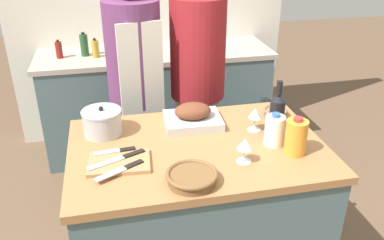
{
  "coord_description": "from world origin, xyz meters",
  "views": [
    {
      "loc": [
        -0.4,
        -1.7,
        1.92
      ],
      "look_at": [
        0.0,
        0.13,
        0.98
      ],
      "focal_mm": 38.0,
      "sensor_mm": 36.0,
      "label": 1
    }
  ],
  "objects_px": {
    "cutting_board": "(119,163)",
    "wine_glass_right": "(255,114)",
    "knife_paring": "(121,170)",
    "person_cook_aproned": "(136,85)",
    "stock_pot": "(102,122)",
    "roasting_pan": "(193,117)",
    "knife_bread": "(116,151)",
    "mixing_bowl": "(275,112)",
    "condiment_bottle_tall": "(84,45)",
    "condiment_bottle_extra": "(95,49)",
    "wine_bottle_green": "(277,111)",
    "wicker_basket": "(192,177)",
    "juice_jug": "(296,137)",
    "condiment_bottle_short": "(59,50)",
    "person_cook_guest": "(198,80)",
    "knife_chef": "(119,159)",
    "milk_jug": "(275,130)",
    "wine_glass_left": "(245,145)"
  },
  "relations": [
    {
      "from": "mixing_bowl",
      "to": "wine_glass_right",
      "type": "distance_m",
      "value": 0.23
    },
    {
      "from": "mixing_bowl",
      "to": "knife_paring",
      "type": "distance_m",
      "value": 0.98
    },
    {
      "from": "wicker_basket",
      "to": "person_cook_guest",
      "type": "bearing_deg",
      "value": 75.86
    },
    {
      "from": "juice_jug",
      "to": "condiment_bottle_extra",
      "type": "bearing_deg",
      "value": 118.44
    },
    {
      "from": "knife_chef",
      "to": "person_cook_guest",
      "type": "xyz_separation_m",
      "value": [
        0.58,
        0.92,
        -0.0
      ]
    },
    {
      "from": "juice_jug",
      "to": "roasting_pan",
      "type": "bearing_deg",
      "value": 136.0
    },
    {
      "from": "roasting_pan",
      "to": "wine_glass_right",
      "type": "height_order",
      "value": "wine_glass_right"
    },
    {
      "from": "cutting_board",
      "to": "stock_pot",
      "type": "xyz_separation_m",
      "value": [
        -0.06,
        0.32,
        0.06
      ]
    },
    {
      "from": "condiment_bottle_extra",
      "to": "person_cook_guest",
      "type": "relative_size",
      "value": 0.09
    },
    {
      "from": "wine_bottle_green",
      "to": "person_cook_guest",
      "type": "relative_size",
      "value": 0.17
    },
    {
      "from": "condiment_bottle_tall",
      "to": "mixing_bowl",
      "type": "bearing_deg",
      "value": -51.75
    },
    {
      "from": "mixing_bowl",
      "to": "condiment_bottle_tall",
      "type": "relative_size",
      "value": 0.73
    },
    {
      "from": "stock_pot",
      "to": "knife_paring",
      "type": "distance_m",
      "value": 0.4
    },
    {
      "from": "juice_jug",
      "to": "wine_glass_left",
      "type": "xyz_separation_m",
      "value": [
        -0.26,
        -0.02,
        0.0
      ]
    },
    {
      "from": "milk_jug",
      "to": "knife_bread",
      "type": "relative_size",
      "value": 0.86
    },
    {
      "from": "cutting_board",
      "to": "milk_jug",
      "type": "relative_size",
      "value": 1.74
    },
    {
      "from": "knife_chef",
      "to": "person_cook_guest",
      "type": "height_order",
      "value": "person_cook_guest"
    },
    {
      "from": "knife_paring",
      "to": "person_cook_aproned",
      "type": "bearing_deg",
      "value": 81.28
    },
    {
      "from": "condiment_bottle_tall",
      "to": "knife_paring",
      "type": "bearing_deg",
      "value": -83.94
    },
    {
      "from": "stock_pot",
      "to": "wine_bottle_green",
      "type": "relative_size",
      "value": 0.73
    },
    {
      "from": "wine_glass_left",
      "to": "person_cook_aproned",
      "type": "relative_size",
      "value": 0.07
    },
    {
      "from": "cutting_board",
      "to": "mixing_bowl",
      "type": "height_order",
      "value": "mixing_bowl"
    },
    {
      "from": "condiment_bottle_extra",
      "to": "person_cook_guest",
      "type": "xyz_separation_m",
      "value": [
        0.68,
        -0.7,
        -0.05
      ]
    },
    {
      "from": "person_cook_guest",
      "to": "juice_jug",
      "type": "bearing_deg",
      "value": -60.8
    },
    {
      "from": "person_cook_guest",
      "to": "condiment_bottle_extra",
      "type": "bearing_deg",
      "value": 149.64
    },
    {
      "from": "stock_pot",
      "to": "condiment_bottle_extra",
      "type": "xyz_separation_m",
      "value": [
        -0.03,
        1.31,
        0.01
      ]
    },
    {
      "from": "cutting_board",
      "to": "wine_glass_right",
      "type": "relative_size",
      "value": 2.31
    },
    {
      "from": "roasting_pan",
      "to": "knife_paring",
      "type": "relative_size",
      "value": 1.41
    },
    {
      "from": "juice_jug",
      "to": "condiment_bottle_short",
      "type": "xyz_separation_m",
      "value": [
        -1.21,
        1.75,
        -0.02
      ]
    },
    {
      "from": "knife_chef",
      "to": "milk_jug",
      "type": "bearing_deg",
      "value": 0.81
    },
    {
      "from": "condiment_bottle_extra",
      "to": "knife_paring",
      "type": "bearing_deg",
      "value": -86.6
    },
    {
      "from": "wine_glass_right",
      "to": "roasting_pan",
      "type": "bearing_deg",
      "value": 156.13
    },
    {
      "from": "knife_chef",
      "to": "condiment_bottle_short",
      "type": "distance_m",
      "value": 1.7
    },
    {
      "from": "stock_pot",
      "to": "wine_glass_right",
      "type": "height_order",
      "value": "stock_pot"
    },
    {
      "from": "mixing_bowl",
      "to": "knife_chef",
      "type": "height_order",
      "value": "mixing_bowl"
    },
    {
      "from": "knife_paring",
      "to": "knife_bread",
      "type": "height_order",
      "value": "same"
    },
    {
      "from": "wicker_basket",
      "to": "wine_bottle_green",
      "type": "xyz_separation_m",
      "value": [
        0.54,
        0.37,
        0.08
      ]
    },
    {
      "from": "roasting_pan",
      "to": "knife_bread",
      "type": "distance_m",
      "value": 0.48
    },
    {
      "from": "wine_bottle_green",
      "to": "wicker_basket",
      "type": "bearing_deg",
      "value": -145.34
    },
    {
      "from": "milk_jug",
      "to": "knife_chef",
      "type": "relative_size",
      "value": 0.62
    },
    {
      "from": "roasting_pan",
      "to": "condiment_bottle_tall",
      "type": "distance_m",
      "value": 1.49
    },
    {
      "from": "condiment_bottle_short",
      "to": "condiment_bottle_extra",
      "type": "xyz_separation_m",
      "value": [
        0.28,
        -0.04,
        0.0
      ]
    },
    {
      "from": "stock_pot",
      "to": "juice_jug",
      "type": "xyz_separation_m",
      "value": [
        0.89,
        -0.39,
        0.02
      ]
    },
    {
      "from": "wine_glass_right",
      "to": "knife_paring",
      "type": "bearing_deg",
      "value": -159.75
    },
    {
      "from": "wine_glass_right",
      "to": "condiment_bottle_extra",
      "type": "height_order",
      "value": "condiment_bottle_extra"
    },
    {
      "from": "condiment_bottle_short",
      "to": "person_cook_aproned",
      "type": "bearing_deg",
      "value": -54.34
    },
    {
      "from": "wicker_basket",
      "to": "wine_bottle_green",
      "type": "bearing_deg",
      "value": 34.66
    },
    {
      "from": "milk_jug",
      "to": "wine_glass_right",
      "type": "xyz_separation_m",
      "value": [
        -0.04,
        0.16,
        0.02
      ]
    },
    {
      "from": "person_cook_aproned",
      "to": "condiment_bottle_extra",
      "type": "bearing_deg",
      "value": 99.59
    },
    {
      "from": "mixing_bowl",
      "to": "wine_glass_left",
      "type": "distance_m",
      "value": 0.54
    }
  ]
}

